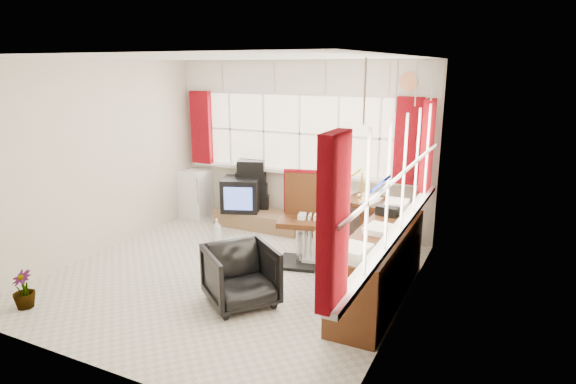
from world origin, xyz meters
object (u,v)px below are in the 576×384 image
Objects in this scene: radiator at (320,245)px; tv_bench at (260,219)px; task_chair at (301,214)px; credenza at (379,265)px; office_chair at (241,276)px; crt_tv at (241,194)px; desk_lamp at (362,179)px; desk at (351,216)px; mini_fridge at (196,193)px.

radiator is 1.68m from tv_bench.
credenza is at bearing -26.75° from task_chair.
credenza is 2.75m from tv_bench.
crt_tv is at bearing 69.20° from office_chair.
task_chair reaches higher than desk_lamp.
desk_lamp is at bearing 20.99° from office_chair.
task_chair reaches higher than radiator.
task_chair is 0.83× the size of tv_bench.
desk_lamp is 0.98m from task_chair.
crt_tv is at bearing -178.09° from desk.
task_chair is at bearing 153.25° from credenza.
mini_fridge is at bearing 174.39° from desk_lamp.
credenza is at bearing -29.71° from crt_tv.
credenza reaches higher than office_chair.
tv_bench is at bearing -3.65° from mini_fridge.
mini_fridge reaches higher than tv_bench.
tv_bench is 2.01× the size of crt_tv.
desk_lamp is 0.57× the size of mini_fridge.
credenza is 2.96m from crt_tv.
office_chair is 1.34m from radiator.
crt_tv is (-1.67, 0.90, 0.24)m from radiator.
desk_lamp is 0.64× the size of office_chair.
tv_bench is at bearing 10.22° from crt_tv.
mini_fridge is (-2.91, 0.29, -0.59)m from desk_lamp.
mini_fridge is (-2.36, 1.01, -0.23)m from task_chair.
tv_bench is 1.28m from mini_fridge.
desk_lamp is at bearing -46.05° from desk.
office_chair is at bearing -107.30° from desk_lamp.
mini_fridge reaches higher than crt_tv.
tv_bench is at bearing 62.74° from office_chair.
desk is 1.81× the size of crt_tv.
task_chair is 0.58× the size of credenza.
office_chair is (-0.08, -1.32, -0.30)m from task_chair.
mini_fridge is (-3.53, 1.60, -0.01)m from credenza.
mini_fridge is at bearing 178.43° from desk.
office_chair is 3.25m from mini_fridge.
mini_fridge is at bearing 82.59° from office_chair.
desk_lamp is at bearing -5.61° from mini_fridge.
desk_lamp is at bearing -4.50° from crt_tv.
task_chair is at bearing -127.43° from desk_lamp.
task_chair reaches higher than mini_fridge.
radiator is at bearing -21.45° from mini_fridge.
desk is at bearing 85.65° from radiator.
desk is 0.63× the size of credenza.
desk is 1.83× the size of office_chair.
crt_tv is at bearing 150.29° from credenza.
radiator reaches higher than tv_bench.
mini_fridge reaches higher than office_chair.
desk is 1.93× the size of radiator.
office_chair is 2.57m from crt_tv.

